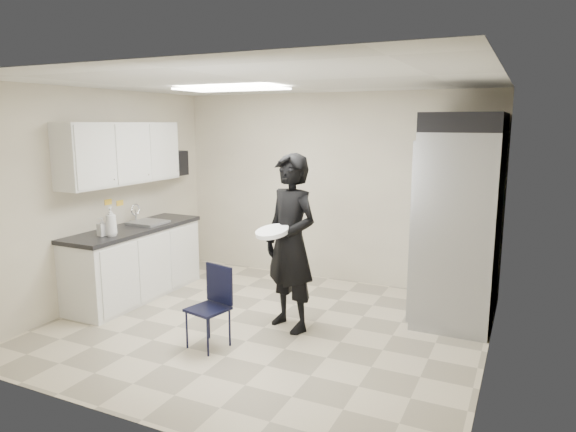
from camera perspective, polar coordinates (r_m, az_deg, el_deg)
The scene contains 21 objects.
floor at distance 5.72m, azimuth -2.68°, elevation -12.26°, with size 4.50×4.50×0.00m, color #C3B599.
ceiling at distance 5.29m, azimuth -2.92°, elevation 14.69°, with size 4.50×4.50×0.00m, color silver.
back_wall at distance 7.16m, azimuth 4.77°, elevation 3.12°, with size 4.50×4.50×0.00m, color beige.
left_wall at distance 6.71m, azimuth -20.02°, elevation 2.03°, with size 4.00×4.00×0.00m, color beige.
right_wall at distance 4.75m, azimuth 21.94°, elevation -1.32°, with size 4.00×4.00×0.00m, color beige.
ceiling_panel at distance 5.94m, azimuth -6.30°, elevation 13.88°, with size 1.20×0.60×0.02m, color white.
lower_counter at distance 6.81m, azimuth -16.59°, elevation -5.13°, with size 0.60×1.90×0.86m, color silver.
countertop at distance 6.71m, azimuth -16.79°, elevation -1.38°, with size 0.64×1.95×0.05m, color black.
sink at distance 6.88m, azimuth -15.27°, elevation -1.14°, with size 0.42×0.40×0.14m, color gray.
faucet at distance 6.99m, azimuth -16.58°, elevation 0.21°, with size 0.02×0.02×0.24m, color silver.
upper_cabinets at distance 6.68m, azimuth -18.01°, elevation 6.65°, with size 0.35×1.80×0.75m, color silver.
towel_dispenser at distance 7.61m, azimuth -12.34°, elevation 5.76°, with size 0.22×0.30×0.35m, color black.
notice_sticker_left at distance 6.78m, azimuth -19.35°, elevation 1.47°, with size 0.00×0.12×0.07m, color yellow.
notice_sticker_right at distance 6.93m, azimuth -18.17°, elevation 1.39°, with size 0.00×0.12×0.07m, color yellow.
commercial_fridge at distance 6.08m, azimuth 18.61°, elevation -1.09°, with size 0.80×1.35×2.10m, color gray.
fridge_compressor at distance 5.97m, azimuth 19.26°, elevation 9.80°, with size 0.80×1.35×0.20m, color black.
folding_chair at distance 5.17m, azimuth -8.91°, elevation -10.20°, with size 0.35×0.35×0.79m, color black.
man_tuxedo at distance 5.43m, azimuth 0.28°, elevation -3.02°, with size 0.69×0.46×1.89m, color black.
bucket_lid at distance 5.23m, azimuth -1.76°, elevation -1.76°, with size 0.35×0.35×0.04m, color white.
soap_bottle_a at distance 6.23m, azimuth -19.08°, elevation -0.57°, with size 0.13×0.13×0.34m, color white.
soap_bottle_b at distance 6.27m, azimuth -19.93°, elevation -1.12°, with size 0.10×0.10×0.22m, color #9D9DA8.
Camera 1 is at (2.49, -4.65, 2.20)m, focal length 32.00 mm.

